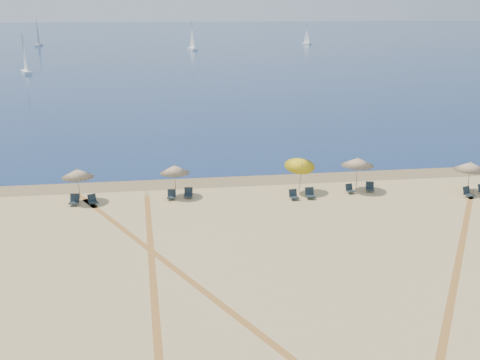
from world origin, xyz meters
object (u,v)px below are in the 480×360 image
at_px(chair_10, 468,193).
at_px(sailboat_1, 307,38).
at_px(umbrella_3, 300,163).
at_px(chair_2, 74,200).
at_px(chair_9, 370,187).
at_px(chair_7, 310,194).
at_px(chair_8, 350,189).
at_px(chair_5, 188,193).
at_px(sailboat_2, 192,41).
at_px(chair_6, 294,195).
at_px(sailboat_0, 38,38).
at_px(umbrella_4, 358,162).
at_px(umbrella_2, 175,169).
at_px(chair_3, 93,200).
at_px(sailboat_3, 25,62).
at_px(umbrella_1, 78,173).
at_px(chair_4, 171,195).
at_px(umbrella_5, 470,166).

distance_m(chair_10, sailboat_1, 154.11).
relative_size(umbrella_3, chair_10, 3.30).
height_order(umbrella_3, chair_10, umbrella_3).
relative_size(chair_2, chair_9, 1.00).
distance_m(chair_7, chair_8, 3.13).
height_order(chair_5, sailboat_2, sailboat_2).
height_order(chair_6, sailboat_1, sailboat_1).
bearing_deg(sailboat_0, umbrella_4, -70.51).
height_order(umbrella_2, sailboat_2, sailboat_2).
distance_m(chair_3, chair_10, 25.36).
bearing_deg(chair_6, chair_5, 160.74).
bearing_deg(umbrella_4, chair_8, -142.39).
height_order(chair_7, sailboat_0, sailboat_0).
bearing_deg(chair_7, sailboat_2, 89.54).
height_order(chair_5, sailboat_3, sailboat_3).
distance_m(umbrella_3, sailboat_0, 160.10).
height_order(chair_5, chair_10, chair_10).
xyz_separation_m(chair_2, chair_6, (14.53, -0.95, -0.02)).
bearing_deg(sailboat_3, chair_3, -95.52).
bearing_deg(umbrella_3, chair_10, -12.62).
relative_size(chair_6, chair_7, 1.00).
relative_size(umbrella_1, chair_3, 2.93).
bearing_deg(chair_3, sailboat_0, 79.53).
distance_m(umbrella_4, sailboat_1, 153.18).
height_order(umbrella_4, chair_4, umbrella_4).
height_order(umbrella_5, chair_7, umbrella_5).
relative_size(umbrella_1, chair_6, 3.24).
distance_m(chair_5, sailboat_3, 80.76).
xyz_separation_m(umbrella_3, chair_10, (11.22, -2.51, -1.88)).
xyz_separation_m(chair_4, sailboat_0, (-38.43, 153.08, 2.22)).
bearing_deg(umbrella_1, sailboat_0, 101.96).
bearing_deg(umbrella_5, chair_3, 177.23).
bearing_deg(chair_8, umbrella_4, 24.85).
xyz_separation_m(chair_9, sailboat_3, (-39.72, 76.56, 1.94)).
xyz_separation_m(chair_5, chair_7, (8.18, -1.28, 0.02)).
distance_m(chair_2, chair_4, 6.35).
xyz_separation_m(umbrella_5, chair_10, (-0.46, -0.86, -1.62)).
xyz_separation_m(umbrella_3, chair_4, (-8.88, -0.13, -1.90)).
bearing_deg(umbrella_4, chair_4, -179.76).
height_order(chair_5, sailboat_0, sailboat_0).
height_order(umbrella_4, umbrella_5, umbrella_4).
relative_size(umbrella_3, chair_8, 3.90).
bearing_deg(umbrella_3, chair_2, -178.70).
height_order(chair_8, sailboat_2, sailboat_2).
bearing_deg(umbrella_1, umbrella_4, -0.84).
relative_size(chair_9, sailboat_0, 0.09).
bearing_deg(umbrella_2, sailboat_3, 109.03).
height_order(umbrella_3, sailboat_3, sailboat_3).
distance_m(sailboat_2, sailboat_3, 63.71).
xyz_separation_m(umbrella_1, chair_8, (18.45, -0.76, -1.72)).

